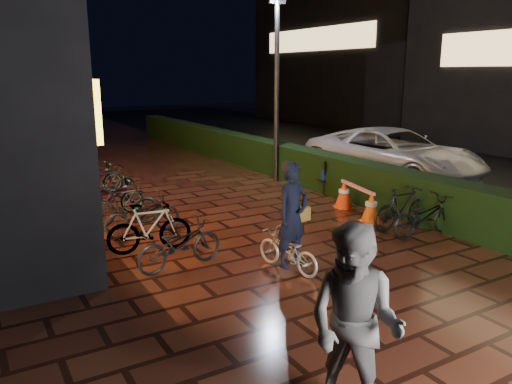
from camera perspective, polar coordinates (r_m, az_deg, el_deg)
ground at (r=8.87m, az=6.95°, el=-7.33°), size 80.00×80.00×0.00m
asphalt_road at (r=18.49m, az=19.85°, el=2.98°), size 11.00×60.00×0.01m
hedge at (r=17.00m, az=-0.56°, el=4.62°), size 0.70×20.00×1.00m
bystander_person at (r=4.68m, az=11.23°, el=-14.77°), size 1.05×1.14×1.89m
van at (r=15.37m, az=15.37°, el=4.17°), size 3.25×5.76×1.52m
far_buildings at (r=27.76m, az=24.86°, el=19.29°), size 9.08×31.00×14.00m
lamp_post_hedge at (r=14.69m, az=2.38°, el=12.73°), size 0.51×0.14×5.33m
lamp_post_sf at (r=13.84m, az=-20.77°, el=13.02°), size 0.55×0.28×5.85m
cyclist at (r=7.98m, az=3.92°, el=-4.53°), size 0.73×1.33×1.81m
traffic_barrier at (r=11.45m, az=11.44°, el=-0.92°), size 0.72×1.66×0.67m
cart_assembly at (r=13.35m, az=8.15°, el=1.89°), size 0.59×0.51×0.93m
parked_bikes_storefront at (r=10.89m, az=-14.74°, el=-1.37°), size 1.83×6.56×0.90m
parked_bikes_hedge at (r=10.41m, az=17.58°, el=-2.23°), size 1.60×1.08×0.90m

